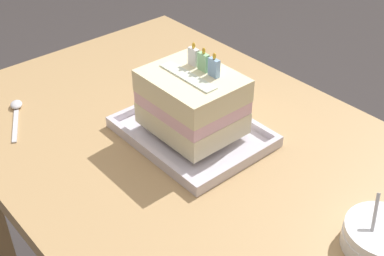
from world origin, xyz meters
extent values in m
cube|color=tan|center=(0.00, 0.00, 0.74)|extent=(1.12, 0.74, 0.04)
cube|color=tan|center=(-0.50, 0.31, 0.36)|extent=(0.06, 0.06, 0.73)
cube|color=silver|center=(-0.02, 0.02, 0.77)|extent=(0.30, 0.23, 0.01)
cube|color=silver|center=(-0.02, -0.09, 0.78)|extent=(0.30, 0.01, 0.02)
cube|color=silver|center=(-0.02, 0.13, 0.78)|extent=(0.30, 0.01, 0.02)
cube|color=silver|center=(-0.16, 0.02, 0.78)|extent=(0.01, 0.21, 0.02)
cube|color=silver|center=(0.12, 0.02, 0.78)|extent=(0.01, 0.21, 0.02)
cube|color=beige|center=(-0.02, 0.02, 0.81)|extent=(0.19, 0.15, 0.05)
cube|color=beige|center=(-0.02, 0.02, 0.85)|extent=(0.19, 0.15, 0.03)
cube|color=beige|center=(-0.02, 0.02, 0.89)|extent=(0.19, 0.15, 0.05)
cube|color=silver|center=(-0.02, 0.01, 0.91)|extent=(0.14, 0.03, 0.00)
cube|color=white|center=(-0.05, 0.05, 0.93)|extent=(0.02, 0.01, 0.04)
ellipsoid|color=yellow|center=(-0.05, 0.05, 0.95)|extent=(0.01, 0.01, 0.01)
cube|color=#99DB9E|center=(-0.02, 0.05, 0.93)|extent=(0.02, 0.01, 0.04)
ellipsoid|color=yellow|center=(-0.02, 0.05, 0.95)|extent=(0.01, 0.01, 0.01)
cube|color=#8CB7EA|center=(0.01, 0.05, 0.93)|extent=(0.02, 0.01, 0.04)
ellipsoid|color=yellow|center=(0.01, 0.05, 0.95)|extent=(0.01, 0.01, 0.01)
cylinder|color=white|center=(0.41, 0.05, 0.78)|extent=(0.13, 0.13, 0.03)
cylinder|color=white|center=(0.41, 0.05, 0.79)|extent=(0.12, 0.12, 0.03)
cylinder|color=silver|center=(0.39, 0.04, 0.82)|extent=(0.03, 0.05, 0.07)
ellipsoid|color=silver|center=(-0.37, -0.21, 0.77)|extent=(0.04, 0.04, 0.01)
cube|color=silver|center=(-0.30, -0.25, 0.76)|extent=(0.12, 0.07, 0.00)
camera|label=1|loc=(0.63, -0.55, 1.40)|focal=47.55mm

